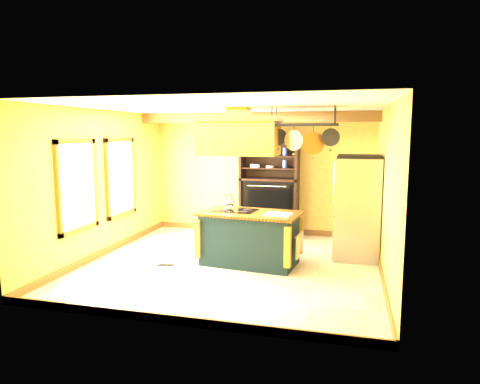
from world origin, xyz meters
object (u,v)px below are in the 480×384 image
at_px(kitchen_island, 250,238).
at_px(pot_rack, 304,130).
at_px(refrigerator, 357,209).
at_px(range_hood, 239,135).
at_px(hutch, 270,197).

distance_m(kitchen_island, pot_rack, 2.06).
xyz_separation_m(kitchen_island, refrigerator, (1.80, 0.90, 0.43)).
bearing_deg(range_hood, hutch, 86.30).
bearing_deg(hutch, pot_rack, -65.93).
relative_size(kitchen_island, hutch, 0.81).
distance_m(kitchen_island, hutch, 2.20).
distance_m(pot_rack, refrigerator, 1.90).
height_order(range_hood, hutch, range_hood).
xyz_separation_m(kitchen_island, pot_rack, (0.91, 0.00, 1.85)).
distance_m(kitchen_island, refrigerator, 2.05).
height_order(kitchen_island, refrigerator, refrigerator).
height_order(range_hood, refrigerator, range_hood).
height_order(kitchen_island, range_hood, range_hood).
bearing_deg(hutch, refrigerator, -34.26).
bearing_deg(pot_rack, hutch, 114.07).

